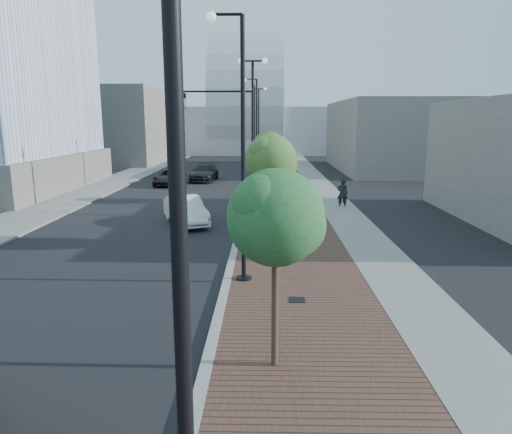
{
  "coord_description": "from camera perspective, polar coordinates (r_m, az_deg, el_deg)",
  "views": [
    {
      "loc": [
        1.37,
        -6.02,
        5.75
      ],
      "look_at": [
        1.0,
        12.0,
        2.0
      ],
      "focal_mm": 32.6,
      "sensor_mm": 36.0,
      "label": 1
    }
  ],
  "objects": [
    {
      "name": "streetlight_0",
      "position": [
        4.2,
        -9.45,
        -1.17
      ],
      "size": [
        1.72,
        0.56,
        9.28
      ],
      "color": "black",
      "rests_on": "ground"
    },
    {
      "name": "streetlight_2",
      "position": [
        28.05,
        -0.4,
        9.85
      ],
      "size": [
        1.72,
        0.56,
        9.28
      ],
      "color": "black",
      "rests_on": "ground"
    },
    {
      "name": "pedestrian",
      "position": [
        31.49,
        10.56,
        2.84
      ],
      "size": [
        0.73,
        0.5,
        1.97
      ],
      "primitive_type": "imported",
      "rotation": [
        0.0,
        0.0,
        3.1
      ],
      "color": "black",
      "rests_on": "ground"
    },
    {
      "name": "curb",
      "position": [
        46.39,
        -0.52,
        4.71
      ],
      "size": [
        0.3,
        140.0,
        0.14
      ],
      "primitive_type": "cube",
      "color": "gray",
      "rests_on": "ground"
    },
    {
      "name": "streetlight_3",
      "position": [
        40.05,
        -0.08,
        9.73
      ],
      "size": [
        1.44,
        0.56,
        9.21
      ],
      "color": "black",
      "rests_on": "ground"
    },
    {
      "name": "dark_car_mid",
      "position": [
        43.07,
        -10.55,
        4.82
      ],
      "size": [
        2.43,
        5.09,
        1.4
      ],
      "primitive_type": "imported",
      "rotation": [
        0.0,
        0.0,
        -0.02
      ],
      "color": "black",
      "rests_on": "ground"
    },
    {
      "name": "tree_0",
      "position": [
        10.27,
        2.69,
        -0.12
      ],
      "size": [
        2.25,
        2.18,
        4.75
      ],
      "color": "#382619",
      "rests_on": "ground"
    },
    {
      "name": "tree_2",
      "position": [
        33.1,
        1.67,
        8.38
      ],
      "size": [
        2.47,
        2.44,
        5.04
      ],
      "color": "#382619",
      "rests_on": "ground"
    },
    {
      "name": "commercial_block_ne",
      "position": [
        57.92,
        16.04,
        9.57
      ],
      "size": [
        12.0,
        22.0,
        8.0
      ],
      "primitive_type": "cube",
      "color": "slate",
      "rests_on": "ground"
    },
    {
      "name": "streetlight_1",
      "position": [
        16.11,
        -1.98,
        6.73
      ],
      "size": [
        1.44,
        0.56,
        9.21
      ],
      "color": "black",
      "rests_on": "ground"
    },
    {
      "name": "convention_center",
      "position": [
        91.08,
        -0.96,
        11.9
      ],
      "size": [
        50.0,
        30.0,
        50.0
      ],
      "color": "#A8ACB2",
      "rests_on": "ground"
    },
    {
      "name": "streetlight_4",
      "position": [
        52.03,
        0.34,
        10.72
      ],
      "size": [
        1.72,
        0.56,
        9.28
      ],
      "color": "black",
      "rests_on": "ground"
    },
    {
      "name": "utility_cover_2",
      "position": [
        25.66,
        3.45,
        -0.92
      ],
      "size": [
        0.5,
        0.5,
        0.02
      ],
      "primitive_type": "cube",
      "color": "black",
      "rests_on": "sidewalk"
    },
    {
      "name": "dark_car_far",
      "position": [
        45.67,
        -6.36,
        5.44
      ],
      "size": [
        2.5,
        5.56,
        1.58
      ],
      "primitive_type": "imported",
      "rotation": [
        0.0,
        0.0,
        -0.05
      ],
      "color": "black",
      "rests_on": "ground"
    },
    {
      "name": "traffic_mast",
      "position": [
        31.07,
        -1.93,
        10.33
      ],
      "size": [
        5.09,
        0.2,
        8.0
      ],
      "color": "black",
      "rests_on": "ground"
    },
    {
      "name": "utility_cover_1",
      "position": [
        15.14,
        5.07,
        -10.08
      ],
      "size": [
        0.5,
        0.5,
        0.02
      ],
      "primitive_type": "cube",
      "color": "black",
      "rests_on": "sidewalk"
    },
    {
      "name": "concrete_strip",
      "position": [
        46.62,
        7.14,
        4.65
      ],
      "size": [
        2.4,
        140.0,
        0.13
      ],
      "primitive_type": "cube",
      "color": "slate",
      "rests_on": "ground"
    },
    {
      "name": "west_sidewalk",
      "position": [
        48.55,
        -16.1,
        4.56
      ],
      "size": [
        4.0,
        140.0,
        0.12
      ],
      "primitive_type": "cube",
      "color": "slate",
      "rests_on": "ground"
    },
    {
      "name": "tree_3",
      "position": [
        45.11,
        1.55,
        8.58
      ],
      "size": [
        2.45,
        2.42,
        4.48
      ],
      "color": "#382619",
      "rests_on": "ground"
    },
    {
      "name": "tree_1",
      "position": [
        21.12,
        1.94,
        6.96
      ],
      "size": [
        2.39,
        2.34,
        5.18
      ],
      "color": "#382619",
      "rests_on": "ground"
    },
    {
      "name": "sidewalk",
      "position": [
        46.42,
        3.81,
        4.68
      ],
      "size": [
        7.0,
        140.0,
        0.12
      ],
      "primitive_type": "cube",
      "color": "#4C2D23",
      "rests_on": "ground"
    },
    {
      "name": "commercial_block_nw",
      "position": [
        69.4,
        -17.05,
        10.62
      ],
      "size": [
        14.0,
        20.0,
        10.0
      ],
      "primitive_type": "cube",
      "color": "slate",
      "rests_on": "ground"
    },
    {
      "name": "white_sedan",
      "position": [
        26.51,
        -8.63,
        0.82
      ],
      "size": [
        3.37,
        5.03,
        1.57
      ],
      "primitive_type": "imported",
      "rotation": [
        0.0,
        0.0,
        0.4
      ],
      "color": "silver",
      "rests_on": "ground"
    }
  ]
}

